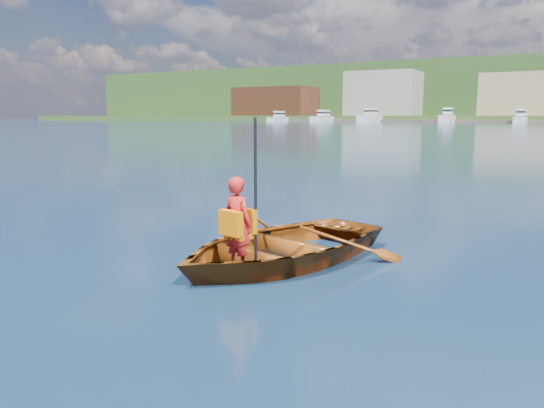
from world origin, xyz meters
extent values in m
plane|color=#0C213B|center=(0.00, 0.00, 0.00)|extent=(600.00, 600.00, 0.00)
imported|color=brown|center=(-0.44, -0.44, 0.21)|extent=(3.32, 4.01, 0.72)
imported|color=red|center=(-0.53, -1.35, 0.67)|extent=(0.48, 0.38, 1.15)
cube|color=orange|center=(-0.56, -1.46, 0.70)|extent=(0.35, 0.19, 0.30)
cube|color=orange|center=(-0.50, -1.23, 0.70)|extent=(0.35, 0.17, 0.30)
cube|color=orange|center=(-0.53, -1.35, 0.52)|extent=(0.35, 0.29, 0.05)
cylinder|color=black|center=(-0.35, -1.24, 1.02)|extent=(0.04, 0.04, 1.85)
cube|color=maroon|center=(-90.00, 165.00, 7.00)|extent=(28.00, 16.00, 10.00)
cube|color=#9C978F|center=(-50.00, 165.00, 9.00)|extent=(22.00, 16.00, 14.00)
cube|color=tan|center=(-5.00, 165.00, 8.00)|extent=(30.00, 16.00, 12.00)
cube|color=silver|center=(-77.30, 143.00, 0.65)|extent=(2.75, 9.83, 1.62)
cube|color=silver|center=(-77.30, 143.98, 2.52)|extent=(1.93, 4.42, 1.80)
cube|color=black|center=(-77.30, 143.98, 2.62)|extent=(1.98, 4.62, 0.50)
cube|color=silver|center=(-62.04, 143.00, 0.77)|extent=(3.19, 11.40, 1.91)
cube|color=silver|center=(-62.04, 144.14, 2.81)|extent=(2.24, 5.13, 1.80)
cube|color=black|center=(-62.04, 144.14, 2.91)|extent=(2.30, 5.36, 0.50)
cube|color=silver|center=(-47.07, 143.00, 0.94)|extent=(3.65, 13.02, 2.35)
cube|color=silver|center=(-47.07, 144.30, 3.25)|extent=(2.55, 5.86, 1.80)
cube|color=black|center=(-47.07, 144.30, 3.35)|extent=(2.63, 6.12, 0.50)
cube|color=silver|center=(-25.40, 143.00, 0.95)|extent=(2.75, 9.84, 2.37)
cube|color=silver|center=(-25.40, 143.98, 3.27)|extent=(1.93, 4.43, 1.80)
cube|color=black|center=(-25.40, 143.98, 3.37)|extent=(1.98, 4.62, 0.50)
cube|color=silver|center=(-7.30, 143.00, 0.77)|extent=(2.86, 10.21, 1.94)
cube|color=silver|center=(-7.30, 144.02, 2.84)|extent=(2.00, 4.60, 1.80)
cube|color=black|center=(-7.30, 144.02, 2.94)|extent=(2.06, 4.80, 0.50)
cylinder|color=#382314|center=(-146.87, 240.84, 13.91)|extent=(0.80, 0.80, 3.48)
sphere|color=#1A5419|center=(-146.87, 240.84, 18.54)|extent=(6.49, 6.49, 6.49)
cylinder|color=#382314|center=(-140.27, 253.01, 16.16)|extent=(0.80, 0.80, 3.12)
sphere|color=#1A5419|center=(-140.27, 253.01, 20.32)|extent=(5.82, 5.82, 5.82)
cylinder|color=#382314|center=(-119.71, 244.10, 14.46)|extent=(0.80, 0.80, 3.29)
sphere|color=#1A5419|center=(-119.71, 244.10, 18.85)|extent=(6.14, 6.14, 6.14)
cylinder|color=#382314|center=(-121.48, 251.22, 15.77)|extent=(0.80, 0.80, 3.05)
sphere|color=#1A5419|center=(-121.48, 251.22, 19.84)|extent=(5.69, 5.69, 5.69)
cylinder|color=#382314|center=(-41.29, 234.19, 12.27)|extent=(0.80, 0.80, 2.87)
sphere|color=#1A5419|center=(-41.29, 234.19, 16.10)|extent=(5.36, 5.36, 5.36)
cylinder|color=#382314|center=(-78.65, 245.21, 15.06)|extent=(0.80, 0.80, 4.04)
sphere|color=#1A5419|center=(-78.65, 245.21, 20.45)|extent=(7.55, 7.55, 7.55)
cylinder|color=#382314|center=(-124.38, 238.60, 13.44)|extent=(0.80, 0.80, 3.44)
sphere|color=#1A5419|center=(-124.38, 238.60, 18.02)|extent=(6.41, 6.41, 6.41)
cylinder|color=#382314|center=(-21.96, 207.16, 6.65)|extent=(0.80, 0.80, 2.43)
sphere|color=#1A5419|center=(-21.96, 207.16, 9.89)|extent=(4.54, 4.54, 4.54)
cylinder|color=#382314|center=(-135.05, 203.39, 6.23)|extent=(0.80, 0.80, 3.10)
sphere|color=#1A5419|center=(-135.05, 203.39, 10.37)|extent=(5.79, 5.79, 5.79)
cylinder|color=#382314|center=(-113.56, 256.98, 17.34)|extent=(0.80, 0.80, 3.89)
sphere|color=#1A5419|center=(-113.56, 256.98, 22.52)|extent=(7.25, 7.25, 7.25)
cylinder|color=#382314|center=(-105.91, 240.73, 13.63)|extent=(0.80, 0.80, 2.97)
sphere|color=#1A5419|center=(-105.91, 240.73, 17.60)|extent=(5.55, 5.55, 5.55)
camera|label=1|loc=(2.85, -6.66, 1.97)|focal=35.00mm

